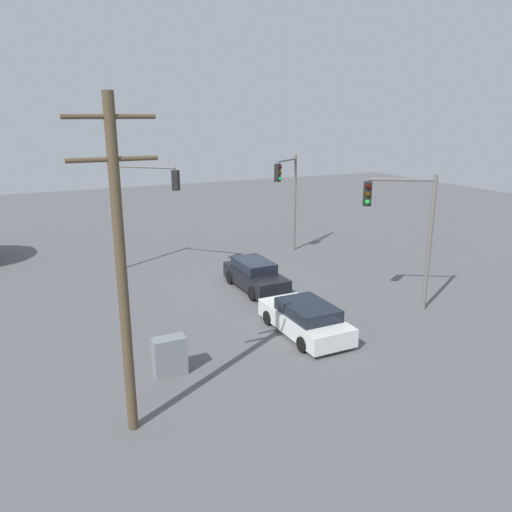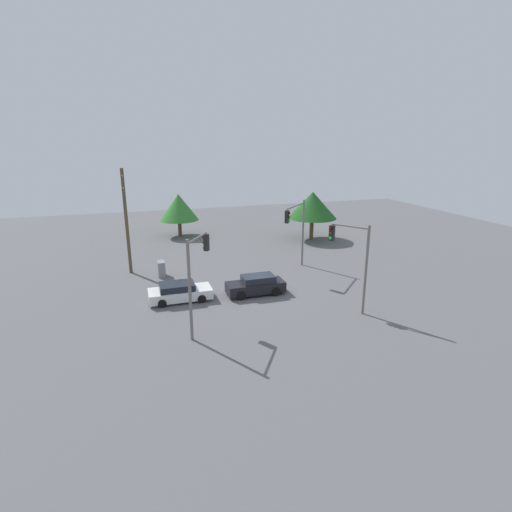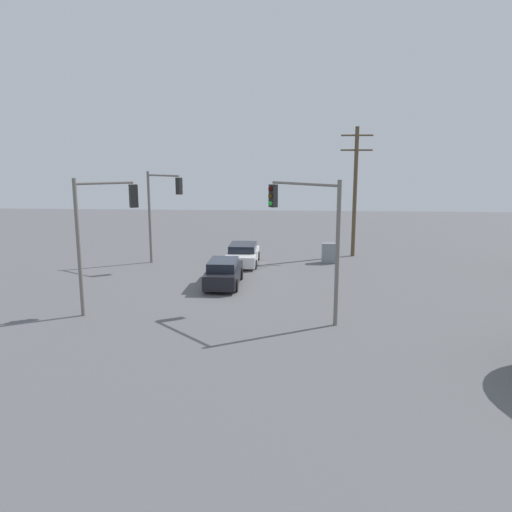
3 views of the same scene
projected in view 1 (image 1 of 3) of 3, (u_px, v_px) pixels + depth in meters
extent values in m
plane|color=#5B5B5E|center=(253.00, 288.00, 25.62)|extent=(80.00, 80.00, 0.00)
cube|color=black|center=(256.00, 278.00, 25.22)|extent=(1.71, 4.41, 0.79)
cube|color=black|center=(254.00, 265.00, 25.23)|extent=(1.51, 2.43, 0.50)
cylinder|color=black|center=(283.00, 289.00, 24.44)|extent=(0.22, 0.69, 0.69)
cylinder|color=black|center=(253.00, 294.00, 23.76)|extent=(0.22, 0.69, 0.69)
cylinder|color=black|center=(258.00, 273.00, 26.81)|extent=(0.22, 0.69, 0.69)
cylinder|color=black|center=(230.00, 277.00, 26.13)|extent=(0.22, 0.69, 0.69)
cube|color=silver|center=(305.00, 321.00, 20.15)|extent=(1.94, 4.54, 0.70)
cube|color=black|center=(308.00, 310.00, 19.80)|extent=(1.71, 2.50, 0.47)
cylinder|color=black|center=(268.00, 318.00, 21.04)|extent=(0.22, 0.61, 0.61)
cylinder|color=black|center=(306.00, 310.00, 21.82)|extent=(0.22, 0.61, 0.61)
cylinder|color=black|center=(303.00, 344.00, 18.60)|extent=(0.22, 0.61, 0.61)
cylinder|color=black|center=(344.00, 335.00, 19.38)|extent=(0.22, 0.61, 0.61)
cylinder|color=slate|center=(114.00, 217.00, 27.70)|extent=(0.18, 0.18, 6.15)
cylinder|color=slate|center=(142.00, 167.00, 26.32)|extent=(2.86, 2.84, 0.12)
cube|color=black|center=(176.00, 180.00, 25.89)|extent=(0.44, 0.44, 1.05)
sphere|color=#360503|center=(177.00, 174.00, 25.95)|extent=(0.22, 0.22, 0.22)
sphere|color=#392605|center=(177.00, 180.00, 26.05)|extent=(0.22, 0.22, 0.22)
sphere|color=green|center=(178.00, 186.00, 26.14)|extent=(0.22, 0.22, 0.22)
cylinder|color=slate|center=(295.00, 203.00, 31.97)|extent=(0.18, 0.18, 6.16)
cylinder|color=slate|center=(287.00, 160.00, 30.11)|extent=(2.16, 1.61, 0.12)
cube|color=black|center=(278.00, 173.00, 29.18)|extent=(0.44, 0.43, 1.05)
sphere|color=#360503|center=(280.00, 167.00, 29.01)|extent=(0.22, 0.22, 0.22)
sphere|color=#392605|center=(280.00, 173.00, 29.10)|extent=(0.22, 0.22, 0.22)
sphere|color=green|center=(280.00, 179.00, 29.20)|extent=(0.22, 0.22, 0.22)
cylinder|color=slate|center=(429.00, 244.00, 21.96)|extent=(0.18, 0.18, 6.12)
cylinder|color=slate|center=(402.00, 180.00, 21.34)|extent=(2.45, 1.60, 0.12)
cube|color=black|center=(367.00, 194.00, 21.66)|extent=(0.44, 0.42, 1.05)
sphere|color=#360503|center=(368.00, 187.00, 21.40)|extent=(0.22, 0.22, 0.22)
sphere|color=#392605|center=(368.00, 194.00, 21.49)|extent=(0.22, 0.22, 0.22)
sphere|color=green|center=(367.00, 202.00, 21.58)|extent=(0.22, 0.22, 0.22)
cylinder|color=brown|center=(122.00, 275.00, 12.90)|extent=(0.28, 0.28, 9.11)
cylinder|color=brown|center=(110.00, 117.00, 11.82)|extent=(2.20, 0.12, 0.12)
cylinder|color=brown|center=(113.00, 159.00, 12.10)|extent=(2.20, 0.12, 0.12)
cube|color=gray|center=(170.00, 356.00, 16.91)|extent=(1.12, 0.59, 1.34)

